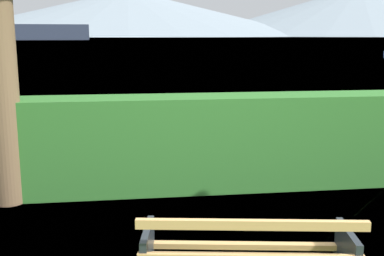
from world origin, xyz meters
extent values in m
plane|color=slate|center=(0.00, 309.76, 0.00)|extent=(620.00, 620.00, 0.00)
cube|color=tan|center=(0.03, 0.19, 0.45)|extent=(1.54, 0.31, 0.04)
cube|color=tan|center=(-0.05, -0.31, 0.84)|extent=(1.54, 0.29, 0.06)
cube|color=#2D6B28|center=(0.00, 3.00, 0.63)|extent=(6.56, 0.70, 1.27)
cone|color=gray|center=(0.00, 554.99, 25.79)|extent=(421.80, 421.80, 51.59)
cone|color=gray|center=(272.46, 544.78, 28.93)|extent=(399.95, 399.95, 57.86)
camera|label=1|loc=(-0.83, -3.18, 2.07)|focal=44.35mm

